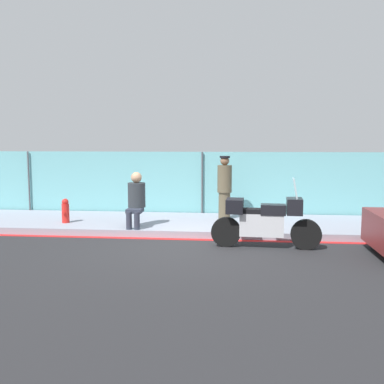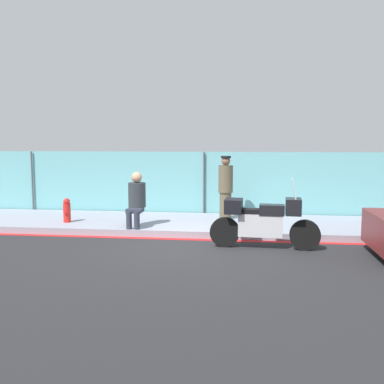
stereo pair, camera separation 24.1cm
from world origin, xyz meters
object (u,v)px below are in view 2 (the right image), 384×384
at_px(motorcycle, 263,220).
at_px(fire_hydrant, 67,210).
at_px(officer_standing, 226,187).
at_px(person_seated_on_curb, 136,197).

bearing_deg(motorcycle, fire_hydrant, 166.25).
relative_size(officer_standing, fire_hydrant, 2.71).
relative_size(motorcycle, fire_hydrant, 3.70).
bearing_deg(officer_standing, fire_hydrant, -166.32).
bearing_deg(fire_hydrant, person_seated_on_curb, -9.70).
distance_m(motorcycle, fire_hydrant, 5.22).
xyz_separation_m(motorcycle, fire_hydrant, (-4.99, 1.54, -0.13)).
bearing_deg(fire_hydrant, officer_standing, 13.68).
bearing_deg(officer_standing, motorcycle, -69.88).
bearing_deg(person_seated_on_curb, motorcycle, -21.69).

